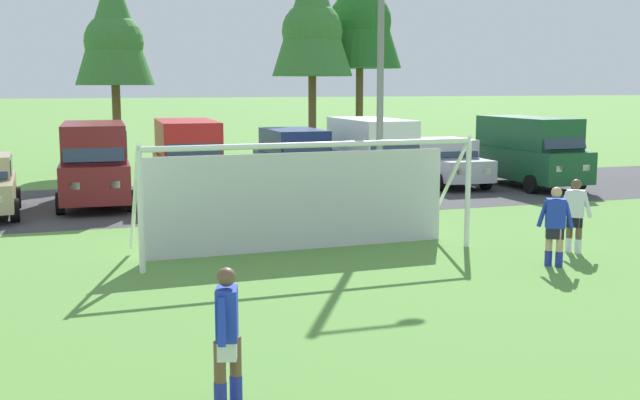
% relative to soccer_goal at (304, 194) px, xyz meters
% --- Properties ---
extents(ground_plane, '(400.00, 400.00, 0.00)m').
position_rel_soccer_goal_xyz_m(ground_plane, '(0.21, 0.93, -1.29)').
color(ground_plane, '#598C3D').
extents(parking_lot_strip, '(52.00, 8.40, 0.01)m').
position_rel_soccer_goal_xyz_m(parking_lot_strip, '(0.21, 8.45, -1.29)').
color(parking_lot_strip, '#3D3D3F').
rests_on(parking_lot_strip, ground).
extents(soccer_goal, '(7.47, 2.13, 2.57)m').
position_rel_soccer_goal_xyz_m(soccer_goal, '(0.00, 0.00, 0.00)').
color(soccer_goal, white).
rests_on(soccer_goal, ground).
extents(player_striker_near, '(0.65, 0.48, 1.64)m').
position_rel_soccer_goal_xyz_m(player_striker_near, '(4.40, -3.00, -0.47)').
color(player_striker_near, tan).
rests_on(player_striker_near, ground).
extents(player_midfield_center, '(0.57, 0.59, 1.64)m').
position_rel_soccer_goal_xyz_m(player_midfield_center, '(5.60, -2.02, -0.47)').
color(player_midfield_center, brown).
rests_on(player_midfield_center, ground).
extents(player_defender_far, '(0.37, 0.70, 1.64)m').
position_rel_soccer_goal_xyz_m(player_defender_far, '(-3.37, -7.75, -0.47)').
color(player_defender_far, brown).
rests_on(player_defender_far, ground).
extents(parked_car_slot_center_left, '(2.38, 4.89, 2.52)m').
position_rel_soccer_goal_xyz_m(parked_car_slot_center_left, '(-4.07, 8.45, 0.05)').
color(parked_car_slot_center_left, maroon).
rests_on(parked_car_slot_center_left, ground).
extents(parked_car_slot_center, '(2.38, 4.89, 2.52)m').
position_rel_soccer_goal_xyz_m(parked_car_slot_center, '(-1.10, 9.27, 0.05)').
color(parked_car_slot_center, red).
rests_on(parked_car_slot_center, ground).
extents(parked_car_slot_center_right, '(2.15, 4.61, 2.16)m').
position_rel_soccer_goal_xyz_m(parked_car_slot_center_right, '(2.62, 9.41, -0.18)').
color(parked_car_slot_center_right, navy).
rests_on(parked_car_slot_center_right, ground).
extents(parked_car_slot_right, '(2.21, 4.81, 2.52)m').
position_rel_soccer_goal_xyz_m(parked_car_slot_right, '(5.09, 8.45, 0.05)').
color(parked_car_slot_right, silver).
rests_on(parked_car_slot_right, ground).
extents(parked_car_slot_far_right, '(2.15, 4.26, 1.72)m').
position_rel_soccer_goal_xyz_m(parked_car_slot_far_right, '(8.34, 9.19, -0.42)').
color(parked_car_slot_far_right, '#B2B2BC').
rests_on(parked_car_slot_far_right, ground).
extents(parked_car_slot_end, '(2.33, 4.87, 2.52)m').
position_rel_soccer_goal_xyz_m(parked_car_slot_end, '(11.04, 7.99, 0.05)').
color(parked_car_slot_end, '#194C2D').
rests_on(parked_car_slot_end, ground).
extents(tree_mid_left, '(3.29, 3.29, 8.76)m').
position_rel_soccer_goal_xyz_m(tree_mid_left, '(-2.69, 18.06, 4.72)').
color(tree_mid_left, brown).
rests_on(tree_mid_left, ground).
extents(tree_center_back, '(3.65, 3.65, 9.73)m').
position_rel_soccer_goal_xyz_m(tree_center_back, '(5.95, 17.73, 5.39)').
color(tree_center_back, brown).
rests_on(tree_center_back, ground).
extents(tree_mid_right, '(4.01, 4.01, 10.70)m').
position_rel_soccer_goal_xyz_m(tree_mid_right, '(8.86, 19.28, 6.06)').
color(tree_mid_right, brown).
rests_on(tree_mid_right, ground).
extents(street_lamp, '(2.00, 0.32, 8.21)m').
position_rel_soccer_goal_xyz_m(street_lamp, '(3.29, 3.18, 2.96)').
color(street_lamp, slate).
rests_on(street_lamp, ground).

